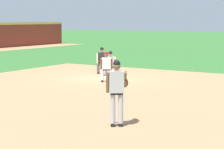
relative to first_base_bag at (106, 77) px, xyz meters
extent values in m
plane|color=#336B2D|center=(0.00, 0.00, -0.04)|extent=(160.00, 160.00, 0.00)
cube|color=#A87F56|center=(-4.12, -2.80, -0.04)|extent=(18.00, 18.00, 0.01)
cube|color=white|center=(0.00, 0.00, 0.00)|extent=(0.38, 0.38, 0.09)
sphere|color=white|center=(-1.98, -1.39, -0.01)|extent=(0.07, 0.07, 0.07)
cube|color=black|center=(-8.27, -5.49, 0.00)|extent=(0.28, 0.24, 0.09)
cylinder|color=#B2B2B7|center=(-8.30, -5.51, 0.46)|extent=(0.15, 0.15, 0.84)
cube|color=black|center=(-8.14, -5.67, 0.00)|extent=(0.28, 0.24, 0.09)
cylinder|color=#B2B2B7|center=(-8.18, -5.69, 0.46)|extent=(0.15, 0.15, 0.84)
cube|color=black|center=(-8.24, -5.60, 0.90)|extent=(0.36, 0.39, 0.06)
cube|color=#B2B2B7|center=(-8.24, -5.60, 1.22)|extent=(0.42, 0.47, 0.60)
sphere|color=brown|center=(-8.22, -5.59, 1.65)|extent=(0.21, 0.21, 0.21)
sphere|color=black|center=(-8.22, -5.59, 1.72)|extent=(0.20, 0.20, 0.20)
cube|color=black|center=(-8.15, -5.54, 1.69)|extent=(0.19, 0.20, 0.02)
cylinder|color=brown|center=(-8.32, -5.35, 1.19)|extent=(0.21, 0.18, 0.59)
cylinder|color=brown|center=(-7.85, -5.64, 1.31)|extent=(0.49, 0.37, 0.41)
ellipsoid|color=brown|center=(-7.78, -5.59, 1.14)|extent=(0.36, 0.33, 0.34)
cube|color=black|center=(0.81, -0.11, 0.00)|extent=(0.28, 0.23, 0.09)
cylinder|color=#B2B2B7|center=(0.84, -0.09, 0.23)|extent=(0.15, 0.15, 0.40)
cube|color=black|center=(0.48, 0.39, 0.00)|extent=(0.28, 0.23, 0.09)
cylinder|color=#B2B2B7|center=(0.52, 0.41, 0.23)|extent=(0.15, 0.15, 0.40)
cube|color=black|center=(0.68, 0.16, 0.46)|extent=(0.35, 0.39, 0.06)
cube|color=#B2B2B7|center=(0.68, 0.16, 0.73)|extent=(0.42, 0.47, 0.52)
sphere|color=tan|center=(0.66, 0.15, 1.12)|extent=(0.21, 0.21, 0.21)
sphere|color=black|center=(0.66, 0.15, 1.20)|extent=(0.20, 0.20, 0.20)
cube|color=black|center=(0.59, 0.10, 1.17)|extent=(0.18, 0.20, 0.02)
cylinder|color=tan|center=(0.47, -0.27, 0.88)|extent=(0.54, 0.39, 0.24)
cylinder|color=tan|center=(0.46, 0.32, 0.67)|extent=(0.25, 0.20, 0.58)
ellipsoid|color=brown|center=(0.28, -0.39, 0.80)|extent=(0.29, 0.29, 0.35)
cube|color=black|center=(-1.16, -0.53, 0.00)|extent=(0.28, 0.23, 0.09)
cylinder|color=white|center=(-1.20, -0.55, 0.28)|extent=(0.15, 0.15, 0.50)
cube|color=black|center=(-0.94, -0.86, 0.00)|extent=(0.28, 0.23, 0.09)
cylinder|color=white|center=(-0.98, -0.88, 0.28)|extent=(0.15, 0.15, 0.50)
cube|color=black|center=(-1.09, -0.71, 0.55)|extent=(0.35, 0.39, 0.06)
cube|color=white|center=(-1.09, -0.71, 0.85)|extent=(0.42, 0.47, 0.54)
sphere|color=brown|center=(-1.07, -0.70, 1.25)|extent=(0.21, 0.21, 0.21)
sphere|color=maroon|center=(-1.07, -0.70, 1.32)|extent=(0.20, 0.20, 0.20)
cube|color=maroon|center=(-1.00, -0.65, 1.29)|extent=(0.19, 0.20, 0.02)
cylinder|color=brown|center=(-1.10, -0.43, 0.81)|extent=(0.32, 0.25, 0.56)
cylinder|color=brown|center=(-0.83, -0.84, 0.81)|extent=(0.32, 0.25, 0.56)
cube|color=black|center=(1.55, 1.02, 0.00)|extent=(0.28, 0.24, 0.09)
cylinder|color=#515154|center=(1.58, 1.04, 0.28)|extent=(0.15, 0.15, 0.50)
cube|color=black|center=(1.32, 1.35, 0.00)|extent=(0.28, 0.24, 0.09)
cylinder|color=#515154|center=(1.35, 1.37, 0.28)|extent=(0.15, 0.15, 0.50)
cube|color=black|center=(1.46, 1.20, 0.55)|extent=(0.36, 0.39, 0.06)
cube|color=#232326|center=(1.46, 1.20, 0.85)|extent=(0.43, 0.47, 0.54)
sphere|color=tan|center=(1.45, 1.19, 1.25)|extent=(0.21, 0.21, 0.21)
sphere|color=black|center=(1.45, 1.19, 1.32)|extent=(0.20, 0.20, 0.20)
cube|color=black|center=(1.37, 1.14, 1.29)|extent=(0.19, 0.20, 0.02)
cylinder|color=tan|center=(1.49, 0.92, 0.81)|extent=(0.32, 0.26, 0.56)
cylinder|color=tan|center=(1.20, 1.33, 0.81)|extent=(0.32, 0.26, 0.56)
camera|label=1|loc=(-18.42, -11.74, 2.94)|focal=70.00mm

